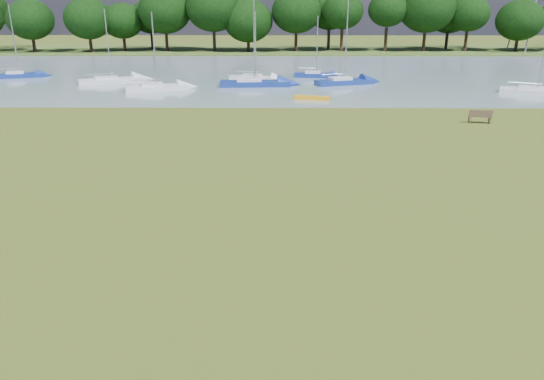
{
  "coord_description": "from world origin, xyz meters",
  "views": [
    {
      "loc": [
        1.32,
        -21.2,
        8.56
      ],
      "look_at": [
        1.13,
        -2.0,
        1.56
      ],
      "focal_mm": 35.0,
      "sensor_mm": 36.0,
      "label": 1
    }
  ],
  "objects_px": {
    "sailboat_1": "(156,86)",
    "sailboat_4": "(316,74)",
    "riverbank_bench": "(480,117)",
    "sailboat_0": "(344,80)",
    "kayak": "(312,98)",
    "sailboat_2": "(19,74)",
    "sailboat_3": "(536,90)",
    "sailboat_7": "(254,81)",
    "sailboat_5": "(111,79)",
    "sailboat_9": "(255,77)"
  },
  "relations": [
    {
      "from": "riverbank_bench",
      "to": "sailboat_5",
      "type": "height_order",
      "value": "sailboat_5"
    },
    {
      "from": "sailboat_2",
      "to": "kayak",
      "type": "bearing_deg",
      "value": -42.9
    },
    {
      "from": "sailboat_5",
      "to": "sailboat_3",
      "type": "bearing_deg",
      "value": -32.73
    },
    {
      "from": "sailboat_1",
      "to": "sailboat_9",
      "type": "bearing_deg",
      "value": 14.75
    },
    {
      "from": "kayak",
      "to": "sailboat_7",
      "type": "distance_m",
      "value": 9.3
    },
    {
      "from": "riverbank_bench",
      "to": "kayak",
      "type": "height_order",
      "value": "riverbank_bench"
    },
    {
      "from": "sailboat_4",
      "to": "riverbank_bench",
      "type": "bearing_deg",
      "value": -57.95
    },
    {
      "from": "sailboat_7",
      "to": "kayak",
      "type": "bearing_deg",
      "value": -57.64
    },
    {
      "from": "sailboat_4",
      "to": "sailboat_2",
      "type": "bearing_deg",
      "value": -171.25
    },
    {
      "from": "riverbank_bench",
      "to": "sailboat_2",
      "type": "relative_size",
      "value": 0.21
    },
    {
      "from": "sailboat_1",
      "to": "sailboat_4",
      "type": "height_order",
      "value": "sailboat_1"
    },
    {
      "from": "riverbank_bench",
      "to": "sailboat_0",
      "type": "height_order",
      "value": "sailboat_0"
    },
    {
      "from": "riverbank_bench",
      "to": "sailboat_3",
      "type": "xyz_separation_m",
      "value": [
        9.62,
        12.16,
        -0.05
      ]
    },
    {
      "from": "sailboat_3",
      "to": "sailboat_5",
      "type": "xyz_separation_m",
      "value": [
        -41.78,
        6.45,
        0.01
      ]
    },
    {
      "from": "sailboat_5",
      "to": "sailboat_7",
      "type": "xyz_separation_m",
      "value": [
        15.21,
        -2.08,
        0.06
      ]
    },
    {
      "from": "sailboat_1",
      "to": "sailboat_5",
      "type": "bearing_deg",
      "value": 120.07
    },
    {
      "from": "sailboat_2",
      "to": "sailboat_7",
      "type": "relative_size",
      "value": 0.92
    },
    {
      "from": "riverbank_bench",
      "to": "sailboat_1",
      "type": "distance_m",
      "value": 29.69
    },
    {
      "from": "sailboat_5",
      "to": "sailboat_9",
      "type": "xyz_separation_m",
      "value": [
        15.21,
        1.77,
        -0.01
      ]
    },
    {
      "from": "sailboat_1",
      "to": "riverbank_bench",
      "type": "bearing_deg",
      "value": -48.13
    },
    {
      "from": "sailboat_4",
      "to": "sailboat_9",
      "type": "xyz_separation_m",
      "value": [
        -6.72,
        -2.42,
        -0.04
      ]
    },
    {
      "from": "sailboat_0",
      "to": "sailboat_4",
      "type": "xyz_separation_m",
      "value": [
        -2.57,
        5.05,
        -0.04
      ]
    },
    {
      "from": "sailboat_0",
      "to": "sailboat_5",
      "type": "xyz_separation_m",
      "value": [
        -24.5,
        0.86,
        -0.06
      ]
    },
    {
      "from": "riverbank_bench",
      "to": "sailboat_9",
      "type": "xyz_separation_m",
      "value": [
        -16.95,
        20.38,
        -0.05
      ]
    },
    {
      "from": "sailboat_1",
      "to": "sailboat_9",
      "type": "distance_m",
      "value": 11.44
    },
    {
      "from": "sailboat_4",
      "to": "sailboat_7",
      "type": "height_order",
      "value": "sailboat_7"
    },
    {
      "from": "sailboat_3",
      "to": "sailboat_7",
      "type": "height_order",
      "value": "sailboat_7"
    },
    {
      "from": "sailboat_2",
      "to": "sailboat_3",
      "type": "bearing_deg",
      "value": -31.21
    },
    {
      "from": "sailboat_1",
      "to": "sailboat_7",
      "type": "distance_m",
      "value": 9.74
    },
    {
      "from": "sailboat_7",
      "to": "riverbank_bench",
      "type": "bearing_deg",
      "value": -47.9
    },
    {
      "from": "sailboat_3",
      "to": "sailboat_9",
      "type": "distance_m",
      "value": 27.81
    },
    {
      "from": "sailboat_4",
      "to": "sailboat_5",
      "type": "relative_size",
      "value": 0.89
    },
    {
      "from": "kayak",
      "to": "riverbank_bench",
      "type": "bearing_deg",
      "value": -23.4
    },
    {
      "from": "sailboat_3",
      "to": "sailboat_2",
      "type": "bearing_deg",
      "value": -166.3
    },
    {
      "from": "sailboat_4",
      "to": "sailboat_5",
      "type": "bearing_deg",
      "value": -161.3
    },
    {
      "from": "sailboat_2",
      "to": "sailboat_3",
      "type": "distance_m",
      "value": 54.16
    },
    {
      "from": "kayak",
      "to": "sailboat_9",
      "type": "relative_size",
      "value": 0.44
    },
    {
      "from": "kayak",
      "to": "sailboat_1",
      "type": "distance_m",
      "value": 15.56
    },
    {
      "from": "sailboat_2",
      "to": "sailboat_5",
      "type": "xyz_separation_m",
      "value": [
        11.43,
        -3.68,
        -0.04
      ]
    },
    {
      "from": "riverbank_bench",
      "to": "sailboat_7",
      "type": "xyz_separation_m",
      "value": [
        -16.95,
        16.53,
        0.02
      ]
    },
    {
      "from": "sailboat_3",
      "to": "sailboat_5",
      "type": "bearing_deg",
      "value": -164.3
    },
    {
      "from": "sailboat_0",
      "to": "sailboat_1",
      "type": "relative_size",
      "value": 1.16
    },
    {
      "from": "sailboat_1",
      "to": "sailboat_2",
      "type": "xyz_separation_m",
      "value": [
        -17.29,
        8.51,
        0.0
      ]
    },
    {
      "from": "sailboat_0",
      "to": "sailboat_3",
      "type": "relative_size",
      "value": 1.07
    },
    {
      "from": "riverbank_bench",
      "to": "sailboat_3",
      "type": "bearing_deg",
      "value": 62.57
    },
    {
      "from": "riverbank_bench",
      "to": "sailboat_1",
      "type": "height_order",
      "value": "sailboat_1"
    },
    {
      "from": "riverbank_bench",
      "to": "sailboat_4",
      "type": "bearing_deg",
      "value": 125.09
    },
    {
      "from": "kayak",
      "to": "sailboat_3",
      "type": "xyz_separation_m",
      "value": [
        21.11,
        3.14,
        0.23
      ]
    },
    {
      "from": "sailboat_4",
      "to": "kayak",
      "type": "bearing_deg",
      "value": -87.32
    },
    {
      "from": "kayak",
      "to": "sailboat_7",
      "type": "relative_size",
      "value": 0.37
    }
  ]
}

